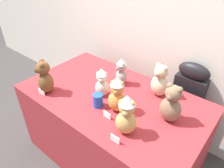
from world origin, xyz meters
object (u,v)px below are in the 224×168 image
display_table (112,128)px  teddy_bear_cream (102,83)px  teddy_bear_ginger (117,95)px  party_cup_blue (98,100)px  teddy_bear_ash (121,72)px  instrument_case (185,107)px  teddy_bear_chestnut (45,78)px  teddy_bear_sand (160,81)px  teddy_bear_mocha (171,104)px  teddy_bear_honey (126,115)px

display_table → teddy_bear_cream: 0.51m
teddy_bear_ginger → party_cup_blue: size_ratio=2.72×
teddy_bear_cream → teddy_bear_ginger: bearing=-52.2°
teddy_bear_ash → party_cup_blue: (0.06, -0.37, -0.07)m
teddy_bear_cream → teddy_bear_ginger: (0.21, -0.07, 0.02)m
instrument_case → party_cup_blue: size_ratio=8.88×
teddy_bear_chestnut → teddy_bear_cream: 0.48m
instrument_case → teddy_bear_sand: 0.53m
teddy_bear_chestnut → teddy_bear_ginger: size_ratio=0.99×
teddy_bear_ginger → party_cup_blue: bearing=174.5°
teddy_bear_cream → teddy_bear_ginger: 0.22m
instrument_case → teddy_bear_ash: 0.74m
teddy_bear_sand → teddy_bear_mocha: teddy_bear_mocha is taller
display_table → instrument_case: bearing=52.8°
instrument_case → teddy_bear_ash: bearing=-142.0°
teddy_bear_mocha → teddy_bear_ash: 0.57m
display_table → teddy_bear_ash: teddy_bear_ash is taller
teddy_bear_honey → teddy_bear_chestnut: teddy_bear_honey is taller
instrument_case → party_cup_blue: (-0.45, -0.75, 0.32)m
teddy_bear_honey → teddy_bear_ginger: size_ratio=1.03×
teddy_bear_mocha → party_cup_blue: teddy_bear_mocha is taller
teddy_bear_sand → party_cup_blue: (-0.29, -0.44, -0.08)m
teddy_bear_cream → teddy_bear_ash: size_ratio=1.02×
teddy_bear_ginger → teddy_bear_ash: (-0.20, 0.31, -0.02)m
display_table → teddy_bear_chestnut: teddy_bear_chestnut is taller
teddy_bear_honey → party_cup_blue: 0.35m
teddy_bear_ginger → party_cup_blue: teddy_bear_ginger is taller
teddy_bear_sand → teddy_bear_ash: 0.35m
display_table → teddy_bear_ash: size_ratio=6.18×
teddy_bear_ash → teddy_bear_chestnut: bearing=-102.7°
party_cup_blue → teddy_bear_sand: bearing=56.7°
teddy_bear_sand → teddy_bear_cream: 0.47m
teddy_bear_chestnut → teddy_bear_honey: bearing=36.3°
teddy_bear_honey → teddy_bear_sand: size_ratio=1.07×
instrument_case → teddy_bear_ginger: teddy_bear_ginger is taller
teddy_bear_sand → teddy_bear_mocha: bearing=-33.3°
teddy_bear_ash → party_cup_blue: teddy_bear_ash is taller
teddy_bear_sand → teddy_bear_mocha: (0.21, -0.22, 0.01)m
teddy_bear_chestnut → teddy_bear_ash: size_ratio=1.17×
teddy_bear_honey → teddy_bear_chestnut: 0.80m
display_table → teddy_bear_sand: 0.64m
display_table → teddy_bear_honey: (0.33, -0.25, 0.53)m
teddy_bear_mocha → teddy_bear_cream: size_ratio=1.17×
teddy_bear_chestnut → instrument_case: bearing=76.7°
teddy_bear_mocha → teddy_bear_cream: teddy_bear_mocha is taller
display_table → teddy_bear_cream: bearing=-148.7°
teddy_bear_honey → teddy_bear_cream: size_ratio=1.20×
teddy_bear_honey → teddy_bear_ash: (-0.39, 0.45, -0.03)m
party_cup_blue → teddy_bear_chestnut: bearing=-163.7°
teddy_bear_sand → teddy_bear_ginger: 0.41m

